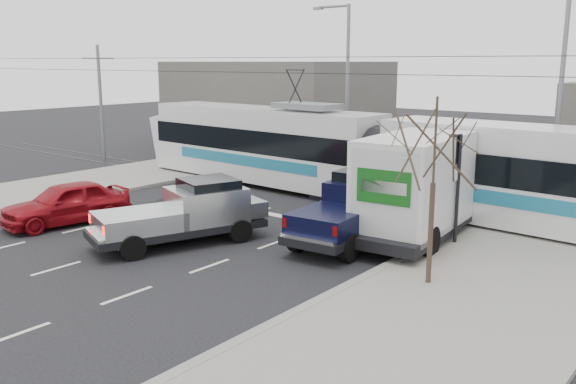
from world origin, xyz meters
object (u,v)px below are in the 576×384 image
Objects in this scene: navy_pickup at (354,208)px; tram at (384,159)px; street_lamp_near at (556,84)px; street_lamp_far at (345,78)px; traffic_signal at (455,165)px; green_car at (171,217)px; red_car at (66,203)px; silver_pickup at (189,212)px; bare_tree at (435,149)px; box_truck at (421,188)px.

tram is at bearing 104.94° from navy_pickup.
street_lamp_near is 1.00× the size of street_lamp_far.
street_lamp_near is at bearing 36.68° from tram.
traffic_signal is at bearing -96.41° from street_lamp_near.
green_car is (-3.68, -8.57, -1.38)m from tram.
traffic_signal is 0.63× the size of navy_pickup.
silver_pickup is at bearing 22.10° from red_car.
street_lamp_near is 11.67m from street_lamp_far.
green_car is 4.40m from red_car.
red_car is (-7.78, -10.15, -1.20)m from tram.
street_lamp_near reaches higher than silver_pickup.
street_lamp_near is (-0.29, 11.50, 1.32)m from bare_tree.
street_lamp_near reaches higher than bare_tree.
street_lamp_far is at bearing 129.96° from box_truck.
traffic_signal is (-1.13, 4.00, -1.05)m from bare_tree.
red_car is at bearing -155.11° from box_truck.
street_lamp_near is at bearing 83.59° from traffic_signal.
street_lamp_near is 10.53m from navy_pickup.
street_lamp_far is 15.63m from silver_pickup.
box_truck is at bearing 39.31° from red_car.
street_lamp_far reaches higher than box_truck.
street_lamp_near is 2.03× the size of green_car.
silver_pickup is at bearing -102.03° from tram.
box_truck is at bearing -105.75° from street_lamp_near.
silver_pickup is (-7.12, -5.17, -1.69)m from traffic_signal.
silver_pickup is at bearing -76.44° from street_lamp_far.
tram reaches higher than box_truck.
navy_pickup is (1.91, -5.26, -0.85)m from tram.
bare_tree reaches higher than navy_pickup.
tram is at bearing 129.36° from box_truck.
street_lamp_near is at bearing 62.69° from navy_pickup.
bare_tree is at bearing -49.90° from tram.
red_car is (-13.39, -13.92, -4.31)m from street_lamp_near.
traffic_signal is 6.10m from tram.
tram reaches higher than silver_pickup.
red_car is at bearing -152.89° from traffic_signal.
bare_tree is 0.56× the size of street_lamp_near.
street_lamp_near is at bearing 68.99° from box_truck.
silver_pickup is 1.31× the size of red_car.
traffic_signal is 0.40× the size of street_lamp_far.
traffic_signal reaches higher than red_car.
traffic_signal is 0.81× the size of green_car.
box_truck is at bearing 62.29° from silver_pickup.
street_lamp_far is 1.91× the size of red_car.
tram is 5.66m from navy_pickup.
traffic_signal is at bearing -12.04° from box_truck.
street_lamp_far reaches higher than bare_tree.
street_lamp_near is 7.44m from tram.
silver_pickup is at bearing -143.13° from box_truck.
tram reaches higher than green_car.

